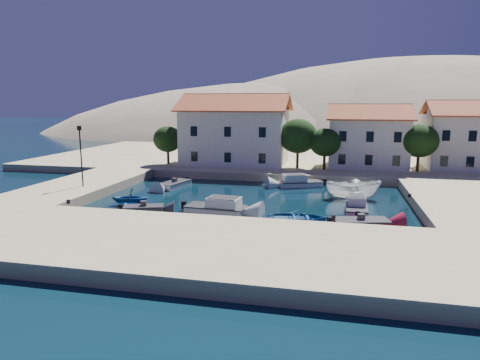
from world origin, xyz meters
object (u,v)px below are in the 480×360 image
boat_east (353,199)px  lamppost (81,150)px  building_left (236,128)px  cabin_cruiser_south (216,207)px  building_right (463,134)px  cabin_cruiser_east (357,207)px  building_mid (368,135)px  rowboat_south (298,222)px

boat_east → lamppost: bearing=96.5°
building_left → cabin_cruiser_south: (3.89, -23.67, -5.46)m
building_right → building_left: bearing=-176.2°
lamppost → boat_east: bearing=9.7°
lamppost → building_right: bearing=27.9°
building_right → cabin_cruiser_east: bearing=-121.6°
lamppost → cabin_cruiser_south: (15.39, -3.67, -4.28)m
building_mid → lamppost: (-29.50, -21.00, -0.47)m
building_mid → building_right: 12.04m
building_mid → cabin_cruiser_east: size_ratio=2.34×
building_mid → building_right: size_ratio=1.11×
building_mid → boat_east: (-2.21, -16.32, -5.22)m
building_left → rowboat_south: building_left is taller
cabin_cruiser_south → boat_east: (11.91, 8.35, -0.48)m
boat_east → cabin_cruiser_south: bearing=121.8°
building_left → rowboat_south: (11.18, -25.13, -5.94)m
cabin_cruiser_south → rowboat_south: size_ratio=1.15×
building_left → cabin_cruiser_east: 26.84m
cabin_cruiser_south → boat_east: size_ratio=1.02×
building_mid → rowboat_south: size_ratio=2.18×
cabin_cruiser_south → cabin_cruiser_east: 12.35m
rowboat_south → cabin_cruiser_east: bearing=-57.9°
building_mid → lamppost: bearing=-144.6°
lamppost → rowboat_south: size_ratio=1.29×
building_left → building_mid: size_ratio=1.40×
lamppost → cabin_cruiser_south: size_ratio=1.13×
building_mid → building_right: building_right is taller
building_mid → building_right: bearing=4.8°
cabin_cruiser_south → rowboat_south: 7.46m
building_left → cabin_cruiser_east: (15.93, -20.90, -5.46)m
cabin_cruiser_east → building_mid: bearing=-4.9°
boat_east → building_mid: bearing=-10.9°
lamppost → cabin_cruiser_east: 27.77m
building_right → boat_east: 23.06m
cabin_cruiser_south → cabin_cruiser_east: same height
cabin_cruiser_east → building_left: bearing=37.8°
building_left → lamppost: size_ratio=2.36×
building_mid → rowboat_south: bearing=-104.6°
cabin_cruiser_south → rowboat_south: bearing=-6.1°
cabin_cruiser_south → building_right: bearing=49.7°
building_mid → boat_east: bearing=-97.7°
cabin_cruiser_south → cabin_cruiser_east: (12.04, 2.77, 0.00)m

